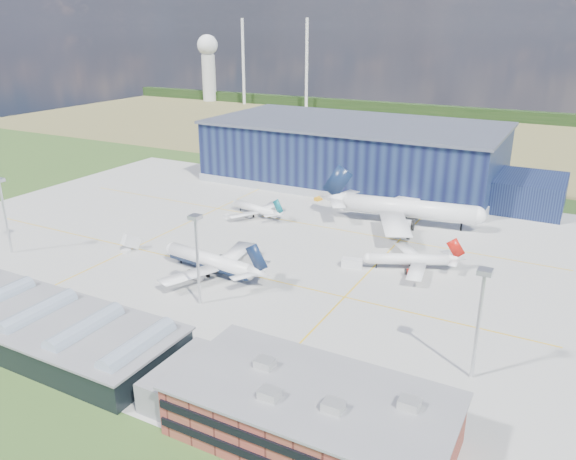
{
  "coord_description": "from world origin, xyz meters",
  "views": [
    {
      "loc": [
        87.3,
        -128.46,
        64.38
      ],
      "look_at": [
        11.98,
        12.11,
        6.08
      ],
      "focal_mm": 35.0,
      "sensor_mm": 36.0,
      "label": 1
    }
  ],
  "objects_px": {
    "gse_cart_b": "(228,217)",
    "car_a": "(296,381)",
    "light_mast_center": "(197,245)",
    "gse_tug_c": "(318,199)",
    "car_b": "(91,316)",
    "airliner_regional": "(255,205)",
    "gse_cart_a": "(260,214)",
    "ops_building": "(312,414)",
    "airliner_red": "(409,254)",
    "airliner_navy": "(210,253)",
    "gse_van_a": "(352,263)",
    "light_mast_east": "(480,307)",
    "gse_tug_b": "(205,258)",
    "airstair": "(131,245)",
    "gse_van_c": "(418,391)",
    "airliner_widebody": "(409,199)",
    "hangar": "(360,156)",
    "light_mast_west": "(3,204)"
  },
  "relations": [
    {
      "from": "ops_building",
      "to": "airliner_red",
      "type": "height_order",
      "value": "ops_building"
    },
    {
      "from": "gse_van_a",
      "to": "gse_tug_c",
      "type": "bearing_deg",
      "value": 20.27
    },
    {
      "from": "hangar",
      "to": "gse_van_a",
      "type": "bearing_deg",
      "value": -69.81
    },
    {
      "from": "airliner_navy",
      "to": "gse_cart_a",
      "type": "relative_size",
      "value": 11.6
    },
    {
      "from": "airliner_regional",
      "to": "light_mast_center",
      "type": "bearing_deg",
      "value": 123.97
    },
    {
      "from": "airstair",
      "to": "hangar",
      "type": "bearing_deg",
      "value": 91.13
    },
    {
      "from": "gse_cart_a",
      "to": "airstair",
      "type": "height_order",
      "value": "airstair"
    },
    {
      "from": "hangar",
      "to": "airliner_regional",
      "type": "bearing_deg",
      "value": -104.86
    },
    {
      "from": "gse_van_c",
      "to": "car_b",
      "type": "distance_m",
      "value": 75.84
    },
    {
      "from": "gse_van_c",
      "to": "airliner_navy",
      "type": "bearing_deg",
      "value": 44.6
    },
    {
      "from": "airliner_red",
      "to": "gse_van_c",
      "type": "relative_size",
      "value": 5.17
    },
    {
      "from": "gse_tug_c",
      "to": "ops_building",
      "type": "bearing_deg",
      "value": -51.6
    },
    {
      "from": "airliner_navy",
      "to": "gse_tug_c",
      "type": "xyz_separation_m",
      "value": [
        -3.14,
        75.93,
        -5.32
      ]
    },
    {
      "from": "gse_van_a",
      "to": "car_a",
      "type": "relative_size",
      "value": 1.6
    },
    {
      "from": "airliner_regional",
      "to": "gse_van_c",
      "type": "height_order",
      "value": "airliner_regional"
    },
    {
      "from": "light_mast_center",
      "to": "car_b",
      "type": "distance_m",
      "value": 29.48
    },
    {
      "from": "gse_cart_a",
      "to": "airliner_red",
      "type": "bearing_deg",
      "value": 5.83
    },
    {
      "from": "ops_building",
      "to": "gse_van_a",
      "type": "height_order",
      "value": "ops_building"
    },
    {
      "from": "light_mast_west",
      "to": "gse_tug_b",
      "type": "relative_size",
      "value": 7.84
    },
    {
      "from": "airliner_navy",
      "to": "gse_van_c",
      "type": "relative_size",
      "value": 6.66
    },
    {
      "from": "airliner_red",
      "to": "light_mast_east",
      "type": "bearing_deg",
      "value": 95.6
    },
    {
      "from": "light_mast_center",
      "to": "gse_tug_c",
      "type": "bearing_deg",
      "value": 97.02
    },
    {
      "from": "gse_tug_c",
      "to": "airstair",
      "type": "xyz_separation_m",
      "value": [
        -28.16,
        -73.32,
        1.02
      ]
    },
    {
      "from": "gse_cart_b",
      "to": "light_mast_west",
      "type": "bearing_deg",
      "value": 168.68
    },
    {
      "from": "airliner_regional",
      "to": "gse_cart_a",
      "type": "bearing_deg",
      "value": -122.26
    },
    {
      "from": "gse_tug_b",
      "to": "gse_van_c",
      "type": "relative_size",
      "value": 0.53
    },
    {
      "from": "light_mast_east",
      "to": "gse_tug_b",
      "type": "relative_size",
      "value": 7.84
    },
    {
      "from": "light_mast_east",
      "to": "airliner_navy",
      "type": "distance_m",
      "value": 75.53
    },
    {
      "from": "gse_cart_a",
      "to": "gse_tug_c",
      "type": "relative_size",
      "value": 1.03
    },
    {
      "from": "gse_van_a",
      "to": "car_b",
      "type": "height_order",
      "value": "gse_van_a"
    },
    {
      "from": "airliner_regional",
      "to": "car_a",
      "type": "distance_m",
      "value": 101.47
    },
    {
      "from": "gse_van_a",
      "to": "airstair",
      "type": "relative_size",
      "value": 1.1
    },
    {
      "from": "gse_cart_b",
      "to": "airstair",
      "type": "distance_m",
      "value": 39.82
    },
    {
      "from": "light_mast_center",
      "to": "light_mast_west",
      "type": "bearing_deg",
      "value": 180.0
    },
    {
      "from": "gse_tug_c",
      "to": "gse_cart_b",
      "type": "xyz_separation_m",
      "value": [
        -19.25,
        -34.52,
        -0.07
      ]
    },
    {
      "from": "car_b",
      "to": "airliner_regional",
      "type": "bearing_deg",
      "value": 14.2
    },
    {
      "from": "light_mast_center",
      "to": "gse_van_a",
      "type": "distance_m",
      "value": 47.7
    },
    {
      "from": "gse_cart_b",
      "to": "airstair",
      "type": "xyz_separation_m",
      "value": [
        -8.91,
        -38.79,
        1.09
      ]
    },
    {
      "from": "gse_cart_a",
      "to": "car_a",
      "type": "distance_m",
      "value": 101.65
    },
    {
      "from": "gse_van_c",
      "to": "airstair",
      "type": "distance_m",
      "value": 101.45
    },
    {
      "from": "light_mast_west",
      "to": "gse_tug_c",
      "type": "distance_m",
      "value": 110.11
    },
    {
      "from": "airliner_red",
      "to": "airliner_widebody",
      "type": "height_order",
      "value": "airliner_widebody"
    },
    {
      "from": "gse_cart_b",
      "to": "car_a",
      "type": "xyz_separation_m",
      "value": [
        66.5,
        -75.48,
        0.01
      ]
    },
    {
      "from": "airliner_navy",
      "to": "car_a",
      "type": "distance_m",
      "value": 56.0
    },
    {
      "from": "light_mast_west",
      "to": "car_a",
      "type": "relative_size",
      "value": 6.33
    },
    {
      "from": "light_mast_west",
      "to": "gse_van_a",
      "type": "xyz_separation_m",
      "value": [
        94.6,
        38.33,
        -14.17
      ]
    },
    {
      "from": "airliner_red",
      "to": "gse_tug_c",
      "type": "xyz_separation_m",
      "value": [
        -50.33,
        47.41,
        -3.98
      ]
    },
    {
      "from": "light_mast_west",
      "to": "car_b",
      "type": "xyz_separation_m",
      "value": [
        52.02,
        -18.0,
        -14.91
      ]
    },
    {
      "from": "airliner_widebody",
      "to": "airstair",
      "type": "distance_m",
      "value": 91.57
    },
    {
      "from": "airliner_regional",
      "to": "gse_cart_a",
      "type": "height_order",
      "value": "airliner_regional"
    }
  ]
}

